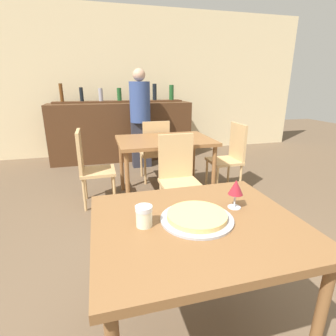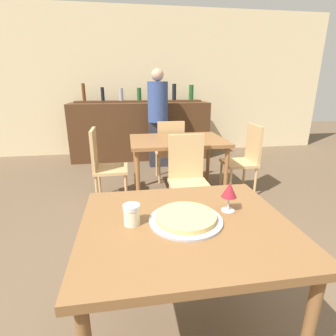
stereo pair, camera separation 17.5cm
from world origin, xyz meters
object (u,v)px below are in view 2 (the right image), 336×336
(chair_far_side_front, at_px, (188,174))
(chair_far_side_left, at_px, (103,162))
(chair_far_side_back, at_px, (170,148))
(wine_glass, at_px, (229,191))
(cheese_shaker, at_px, (132,214))
(chair_far_side_right, at_px, (246,156))
(pizza_tray, at_px, (185,218))
(person_standing, at_px, (158,116))

(chair_far_side_front, height_order, chair_far_side_left, same)
(chair_far_side_back, bearing_deg, wine_glass, 87.65)
(chair_far_side_back, bearing_deg, cheese_shaker, 76.67)
(chair_far_side_back, bearing_deg, chair_far_side_left, 32.26)
(chair_far_side_back, xyz_separation_m, chair_far_side_right, (0.91, -0.58, 0.00))
(pizza_tray, distance_m, person_standing, 3.38)
(chair_far_side_front, relative_size, chair_far_side_back, 1.00)
(wine_glass, bearing_deg, person_standing, 89.57)
(pizza_tray, xyz_separation_m, cheese_shaker, (-0.26, 0.01, 0.04))
(chair_far_side_back, bearing_deg, chair_far_side_right, 147.74)
(cheese_shaker, height_order, person_standing, person_standing)
(person_standing, xyz_separation_m, wine_glass, (-0.02, -3.29, 0.00))
(chair_far_side_left, relative_size, wine_glass, 5.73)
(chair_far_side_back, height_order, person_standing, person_standing)
(chair_far_side_back, relative_size, person_standing, 0.55)
(chair_far_side_left, relative_size, person_standing, 0.55)
(cheese_shaker, bearing_deg, chair_far_side_back, 76.67)
(chair_far_side_left, height_order, cheese_shaker, chair_far_side_left)
(chair_far_side_front, height_order, chair_far_side_right, same)
(chair_far_side_back, distance_m, person_standing, 0.87)
(cheese_shaker, bearing_deg, chair_far_side_front, 66.74)
(chair_far_side_right, height_order, wine_glass, wine_glass)
(chair_far_side_front, bearing_deg, pizza_tray, -103.88)
(chair_far_side_front, height_order, wine_glass, wine_glass)
(chair_far_side_back, height_order, chair_far_side_right, same)
(chair_far_side_back, relative_size, cheese_shaker, 9.02)
(chair_far_side_back, height_order, wine_glass, wine_glass)
(chair_far_side_back, distance_m, cheese_shaker, 2.66)
(chair_far_side_front, bearing_deg, wine_glass, -94.34)
(pizza_tray, distance_m, wine_glass, 0.28)
(chair_far_side_right, bearing_deg, pizza_tray, -32.26)
(cheese_shaker, bearing_deg, chair_far_side_right, 52.62)
(chair_far_side_back, xyz_separation_m, person_standing, (-0.08, 0.78, 0.38))
(pizza_tray, bearing_deg, chair_far_side_back, 82.21)
(chair_far_side_front, distance_m, chair_far_side_left, 1.08)
(chair_far_side_right, height_order, pizza_tray, chair_far_side_right)
(cheese_shaker, height_order, wine_glass, wine_glass)
(chair_far_side_back, bearing_deg, pizza_tray, 82.21)
(chair_far_side_left, xyz_separation_m, pizza_tray, (0.56, -2.01, 0.28))
(chair_far_side_right, bearing_deg, chair_far_side_back, -122.26)
(chair_far_side_back, distance_m, wine_glass, 2.54)
(chair_far_side_right, height_order, cheese_shaker, chair_far_side_right)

